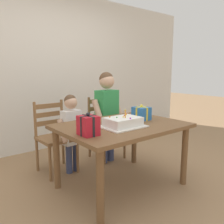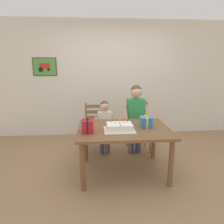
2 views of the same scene
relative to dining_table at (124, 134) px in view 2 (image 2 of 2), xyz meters
name	(u,v)px [view 2 (image 2 of 2)]	position (x,y,z in m)	size (l,w,h in m)	color
ground_plane	(123,172)	(0.00, 0.00, -0.63)	(20.00, 20.00, 0.00)	#997551
back_wall	(113,79)	(-0.01, 1.84, 0.67)	(6.40, 0.11, 2.60)	silver
dining_table	(124,134)	(0.00, 0.00, 0.00)	(1.35, 0.99, 0.73)	brown
birthday_cake	(119,127)	(-0.08, -0.11, 0.14)	(0.44, 0.34, 0.19)	white
gift_box_red_large	(88,126)	(-0.53, -0.14, 0.18)	(0.16, 0.18, 0.21)	red
gift_box_beside_cake	(146,122)	(0.34, 0.04, 0.17)	(0.17, 0.19, 0.19)	#286BB7
chair_left	(96,127)	(-0.41, 0.85, -0.17)	(0.43, 0.43, 0.92)	brown
chair_right	(138,126)	(0.41, 0.85, -0.17)	(0.42, 0.42, 0.92)	brown
child_older	(136,113)	(0.31, 0.68, 0.15)	(0.48, 0.28, 1.29)	#38426B
child_younger	(105,122)	(-0.25, 0.68, -0.02)	(0.38, 0.22, 1.02)	#38426B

